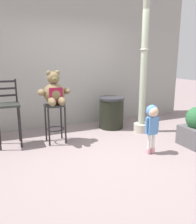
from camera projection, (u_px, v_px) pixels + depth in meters
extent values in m
plane|color=gray|center=(107.00, 154.00, 3.79)|extent=(24.00, 24.00, 0.00)
cube|color=gray|center=(69.00, 57.00, 5.30)|extent=(6.27, 0.30, 3.21)
cylinder|color=#262925|center=(55.00, 105.00, 4.20)|extent=(0.41, 0.41, 0.04)
cylinder|color=black|center=(49.00, 127.00, 4.08)|extent=(0.03, 0.03, 0.70)
cylinder|color=black|center=(65.00, 125.00, 4.20)|extent=(0.03, 0.03, 0.70)
cylinder|color=black|center=(46.00, 123.00, 4.36)|extent=(0.03, 0.03, 0.70)
cylinder|color=black|center=(61.00, 121.00, 4.48)|extent=(0.03, 0.03, 0.70)
torus|color=black|center=(56.00, 129.00, 4.30)|extent=(0.33, 0.33, 0.02)
sphere|color=brown|center=(54.00, 94.00, 4.15)|extent=(0.38, 0.38, 0.38)
cube|color=maroon|center=(56.00, 94.00, 4.00)|extent=(0.24, 0.03, 0.23)
sphere|color=brown|center=(53.00, 78.00, 4.08)|extent=(0.22, 0.22, 0.22)
ellipsoid|color=olive|center=(55.00, 79.00, 4.00)|extent=(0.09, 0.07, 0.07)
sphere|color=black|center=(55.00, 79.00, 3.98)|extent=(0.03, 0.03, 0.03)
sphere|color=brown|center=(49.00, 73.00, 4.03)|extent=(0.09, 0.09, 0.09)
sphere|color=brown|center=(57.00, 73.00, 4.09)|extent=(0.09, 0.09, 0.09)
ellipsoid|color=brown|center=(41.00, 92.00, 4.02)|extent=(0.13, 0.22, 0.12)
ellipsoid|color=brown|center=(67.00, 91.00, 4.20)|extent=(0.13, 0.22, 0.12)
ellipsoid|color=brown|center=(52.00, 102.00, 3.98)|extent=(0.13, 0.33, 0.15)
ellipsoid|color=brown|center=(61.00, 101.00, 4.04)|extent=(0.13, 0.33, 0.15)
cylinder|color=pink|center=(149.00, 151.00, 3.79)|extent=(0.07, 0.07, 0.10)
cylinder|color=silver|center=(149.00, 141.00, 3.75)|extent=(0.05, 0.05, 0.25)
cylinder|color=pink|center=(153.00, 150.00, 3.83)|extent=(0.07, 0.07, 0.10)
cylinder|color=silver|center=(153.00, 141.00, 3.79)|extent=(0.05, 0.05, 0.25)
cube|color=#5188C3|center=(152.00, 125.00, 3.71)|extent=(0.17, 0.10, 0.30)
cylinder|color=#5188C3|center=(146.00, 125.00, 3.66)|extent=(0.04, 0.04, 0.25)
cylinder|color=#5188C3|center=(158.00, 124.00, 3.75)|extent=(0.04, 0.04, 0.25)
sphere|color=#D8B293|center=(153.00, 112.00, 3.66)|extent=(0.18, 0.18, 0.18)
sphere|color=#4C80C5|center=(152.00, 111.00, 3.67)|extent=(0.19, 0.19, 0.19)
cylinder|color=black|center=(111.00, 114.00, 5.19)|extent=(0.55, 0.55, 0.67)
cylinder|color=#2D2D33|center=(112.00, 98.00, 5.11)|extent=(0.58, 0.58, 0.05)
cylinder|color=#B3AD9C|center=(141.00, 128.00, 4.96)|extent=(0.32, 0.32, 0.18)
cylinder|color=#A6AF96|center=(144.00, 57.00, 4.61)|extent=(0.13, 0.13, 2.84)
torus|color=#ADA89E|center=(144.00, 50.00, 4.58)|extent=(0.18, 0.18, 0.04)
cube|color=#262925|center=(7.00, 105.00, 4.00)|extent=(0.41, 0.41, 0.03)
cylinder|color=black|center=(20.00, 128.00, 4.00)|extent=(0.03, 0.03, 0.75)
cylinder|color=black|center=(19.00, 123.00, 4.31)|extent=(0.03, 0.03, 0.75)
cylinder|color=black|center=(16.00, 90.00, 4.17)|extent=(0.03, 0.03, 0.42)
cube|color=black|center=(6.00, 95.00, 4.12)|extent=(0.35, 0.02, 0.04)
cube|color=black|center=(6.00, 89.00, 4.09)|extent=(0.35, 0.02, 0.04)
cube|color=black|center=(5.00, 81.00, 4.06)|extent=(0.35, 0.02, 0.04)
cube|color=#545154|center=(196.00, 136.00, 4.14)|extent=(0.49, 0.49, 0.36)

